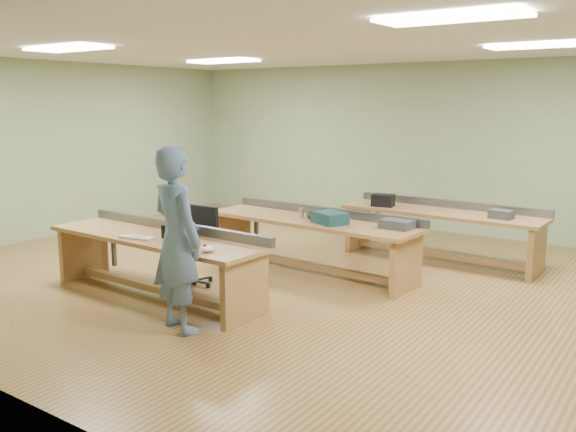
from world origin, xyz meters
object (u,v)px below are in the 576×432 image
Objects in this scene: laptop_base at (177,236)px; drinks_can at (301,213)px; mug at (310,215)px; workbench_front at (157,251)px; workbench_back at (441,224)px; parts_bin_teal at (330,218)px; parts_bin_grey at (397,224)px; task_chair at (196,256)px; workbench_mid at (312,232)px; person at (177,240)px; camera_bag at (173,232)px.

drinks_can reaches higher than laptop_base.
laptop_base is 2.97× the size of mug.
workbench_front and workbench_back have the same top height.
parts_bin_teal reaches higher than workbench_back.
parts_bin_teal reaches higher than parts_bin_grey.
workbench_front is at bearing -119.89° from workbench_back.
parts_bin_grey is (-0.00, -1.54, 0.25)m from workbench_back.
task_chair is 8.48× the size of mug.
parts_bin_grey is 3.43× the size of mug.
drinks_can is (-0.15, -0.04, 0.26)m from workbench_mid.
workbench_front is 0.37m from laptop_base.
task_chair is (-0.28, 0.59, -0.41)m from laptop_base.
person reaches higher than workbench_mid.
laptop_base is at bearing -120.26° from parts_bin_teal.
camera_bag is (-0.72, 0.65, -0.12)m from person.
parts_bin_grey reaches higher than mug.
person is at bearing -85.92° from workbench_mid.
parts_bin_teal is (1.30, 1.15, 0.46)m from task_chair.
drinks_can is at bearing -128.46° from workbench_back.
person reaches higher than mug.
workbench_front is 4.15m from workbench_back.
drinks_can is (-0.19, 2.55, -0.13)m from person.
workbench_back is at bearing -90.81° from person.
person is (0.99, -0.64, 0.38)m from workbench_front.
parts_bin_teal is at bearing 92.08° from laptop_base.
camera_bag is 2.75m from parts_bin_grey.
laptop_base is at bearing -29.87° from person.
task_chair reaches higher than laptop_base.
parts_bin_teal is (0.37, -0.16, 0.26)m from workbench_mid.
workbench_mid is 0.48m from parts_bin_teal.
task_chair is at bearing -37.82° from person.
camera_bag is at bearing -133.72° from parts_bin_grey.
workbench_mid is 1.24m from parts_bin_grey.
person is 2.45m from parts_bin_teal.
person reaches higher than drinks_can.
workbench_mid is 0.24m from mug.
person is at bearing -104.08° from workbench_back.
drinks_can is at bearing 57.02° from task_chair.
workbench_back is at bearing 51.87° from task_chair.
drinks_can reaches higher than parts_bin_grey.
parts_bin_grey is 1.38m from drinks_can.
workbench_back is at bearing 64.17° from parts_bin_teal.
mug is (0.91, 1.29, 0.43)m from task_chair.
workbench_front is 13.55× the size of camera_bag.
parts_bin_teal is (-0.85, -1.75, 0.27)m from workbench_back.
workbench_mid is 1.66× the size of person.
parts_bin_grey is (1.90, 1.99, -0.02)m from camera_bag.
workbench_front is at bearing -137.50° from parts_bin_grey.
laptop_base is 1.55× the size of camera_bag.
person is 0.98m from camera_bag.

